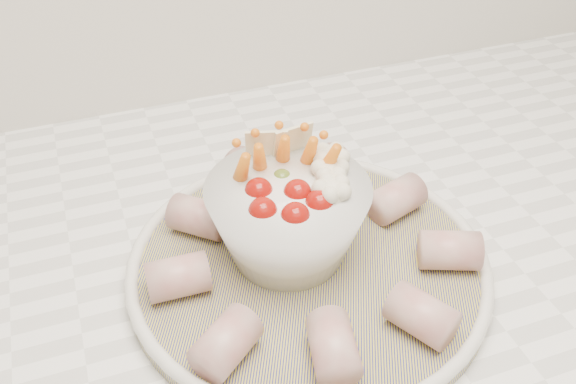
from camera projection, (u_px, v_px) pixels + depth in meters
name	position (u px, v px, depth m)	size (l,w,h in m)	color
serving_platter	(308.00, 265.00, 0.59)	(0.44, 0.44, 0.02)	navy
veggie_bowl	(289.00, 216.00, 0.57)	(0.15, 0.15, 0.11)	white
cured_meat_rolls	(309.00, 247.00, 0.58)	(0.29, 0.29, 0.04)	#AB514E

